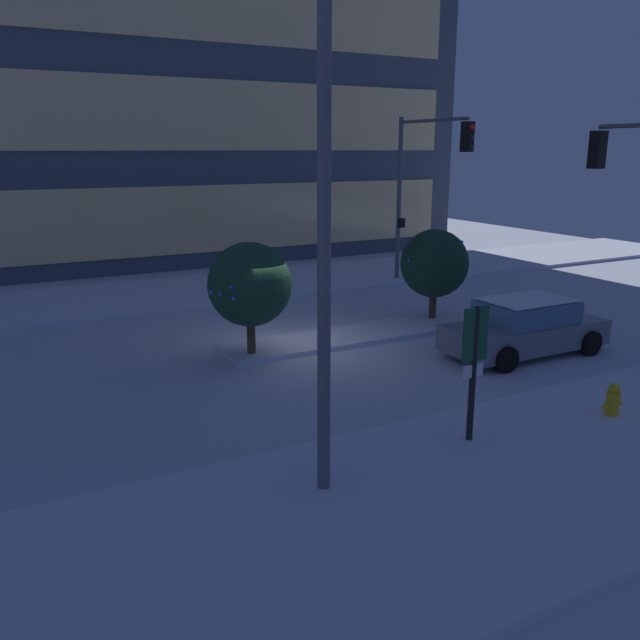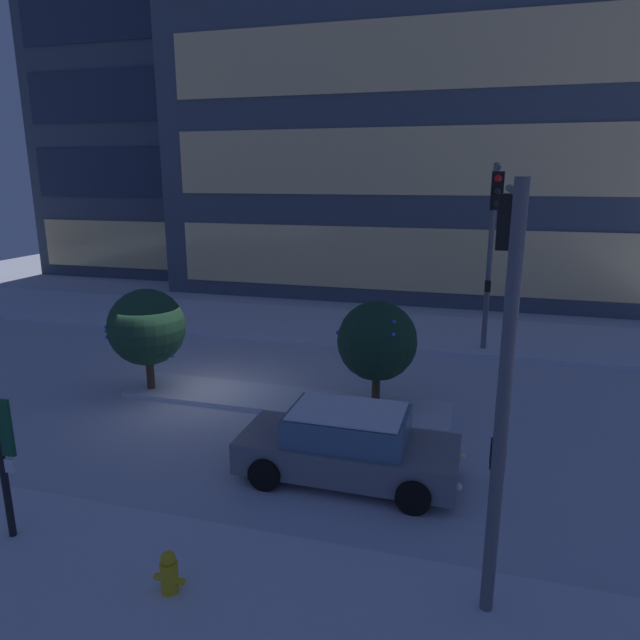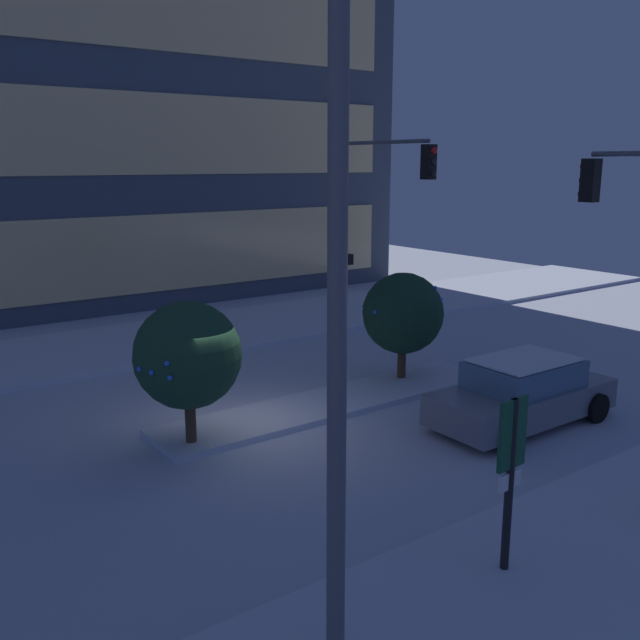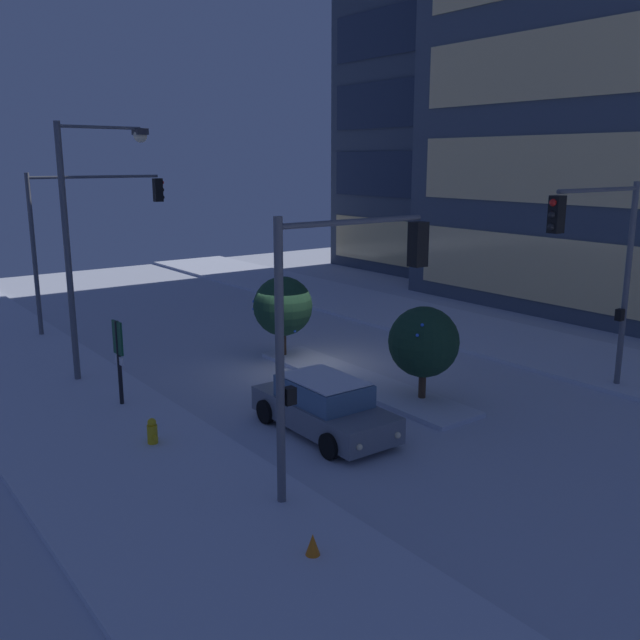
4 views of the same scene
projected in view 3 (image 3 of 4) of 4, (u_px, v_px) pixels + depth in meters
The scene contains 10 objects.
ground at pixel (229, 434), 14.89m from camera, with size 52.00×52.00×0.00m, color silver.
curb_strip_near at pixel (562, 639), 8.37m from camera, with size 52.00×5.20×0.14m, color silver.
curb_strip_far at pixel (98, 349), 21.38m from camera, with size 52.00×5.20×0.14m, color silver.
median_strip at pixel (335, 402), 16.66m from camera, with size 9.00×1.80×0.14m, color silver.
car_near at pixel (523, 393), 15.31m from camera, with size 4.54×2.03×1.49m.
traffic_light_corner_far_right at pixel (376, 202), 22.45m from camera, with size 0.32×4.28×6.45m.
street_lamp_arched at pixel (288, 196), 7.15m from camera, with size 0.57×3.01×8.22m.
parking_info_sign at pixel (511, 466), 9.39m from camera, with size 0.55×0.12×2.61m.
decorated_tree_median at pixel (403, 313), 17.97m from camera, with size 2.14×2.10×2.91m.
decorated_tree_left_of_median at pixel (188, 356), 13.74m from camera, with size 2.19×2.14×3.02m.
Camera 3 is at (-6.65, -12.46, 5.65)m, focal length 39.28 mm.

